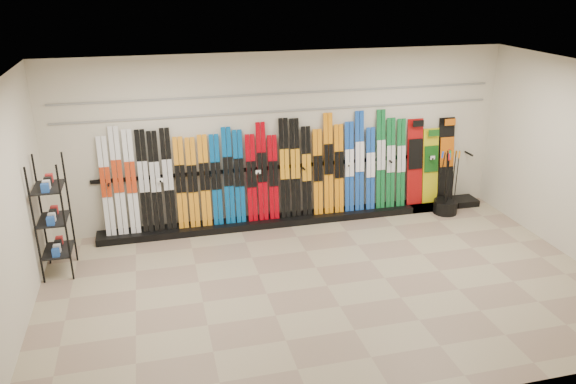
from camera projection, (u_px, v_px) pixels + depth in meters
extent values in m
plane|color=gray|center=(327.00, 286.00, 8.05)|extent=(8.00, 8.00, 0.00)
plane|color=beige|center=(285.00, 139.00, 9.77)|extent=(8.00, 0.00, 8.00)
plane|color=beige|center=(7.00, 218.00, 6.60)|extent=(0.00, 5.00, 5.00)
plane|color=silver|center=(333.00, 75.00, 6.97)|extent=(8.00, 8.00, 0.00)
cube|color=black|center=(300.00, 218.00, 10.14)|extent=(8.00, 0.40, 0.12)
cube|color=silver|center=(106.00, 187.00, 9.12)|extent=(0.17, 0.23, 1.65)
cube|color=silver|center=(118.00, 181.00, 9.15)|extent=(0.17, 0.24, 1.80)
cube|color=silver|center=(131.00, 182.00, 9.21)|extent=(0.17, 0.24, 1.74)
cube|color=black|center=(144.00, 182.00, 9.25)|extent=(0.17, 0.24, 1.72)
cube|color=black|center=(156.00, 182.00, 9.30)|extent=(0.17, 0.23, 1.69)
cube|color=black|center=(168.00, 180.00, 9.34)|extent=(0.17, 0.24, 1.73)
cube|color=orange|center=(181.00, 183.00, 9.41)|extent=(0.17, 0.22, 1.57)
cube|color=orange|center=(193.00, 183.00, 9.46)|extent=(0.17, 0.21, 1.54)
cube|color=orange|center=(205.00, 181.00, 9.50)|extent=(0.17, 0.22, 1.58)
cube|color=#064C91|center=(216.00, 180.00, 9.54)|extent=(0.17, 0.22, 1.57)
cube|color=#064C91|center=(228.00, 176.00, 9.58)|extent=(0.17, 0.23, 1.68)
cube|color=#064C91|center=(239.00, 177.00, 9.63)|extent=(0.17, 0.22, 1.62)
cube|color=#A3000B|center=(251.00, 178.00, 9.69)|extent=(0.17, 0.21, 1.53)
cube|color=#A3000B|center=(262.00, 172.00, 9.71)|extent=(0.17, 0.23, 1.72)
cube|color=#A3000B|center=(273.00, 178.00, 9.78)|extent=(0.17, 0.21, 1.49)
cube|color=black|center=(285.00, 169.00, 9.80)|extent=(0.17, 0.24, 1.77)
cube|color=black|center=(295.00, 168.00, 9.84)|extent=(0.17, 0.24, 1.75)
cube|color=black|center=(307.00, 172.00, 9.91)|extent=(0.17, 0.22, 1.60)
cube|color=orange|center=(318.00, 172.00, 9.96)|extent=(0.17, 0.21, 1.54)
cube|color=orange|center=(328.00, 164.00, 9.97)|extent=(0.17, 0.25, 1.81)
cube|color=orange|center=(339.00, 169.00, 10.05)|extent=(0.17, 0.22, 1.60)
cube|color=#1848AA|center=(349.00, 167.00, 10.09)|extent=(0.17, 0.22, 1.63)
cube|color=#1848AA|center=(359.00, 162.00, 10.11)|extent=(0.17, 0.25, 1.81)
cube|color=#1848AA|center=(370.00, 169.00, 10.20)|extent=(0.17, 0.21, 1.51)
cube|color=#11632C|center=(381.00, 160.00, 10.20)|extent=(0.17, 0.25, 1.81)
cube|color=#11632C|center=(391.00, 163.00, 10.27)|extent=(0.17, 0.23, 1.65)
cube|color=#11632C|center=(401.00, 163.00, 10.32)|extent=(0.17, 0.22, 1.63)
cube|color=#990C0C|center=(415.00, 162.00, 10.42)|extent=(0.30, 0.25, 1.60)
cube|color=gold|center=(430.00, 166.00, 10.51)|extent=(0.31, 0.22, 1.41)
cube|color=black|center=(446.00, 160.00, 10.56)|extent=(0.31, 0.24, 1.59)
cube|color=black|center=(53.00, 217.00, 8.13)|extent=(0.40, 0.60, 1.77)
cylinder|color=black|center=(445.00, 207.00, 10.47)|extent=(0.44, 0.44, 0.25)
cylinder|color=black|center=(446.00, 185.00, 10.17)|extent=(0.03, 0.12, 1.18)
cylinder|color=black|center=(456.00, 182.00, 10.29)|extent=(0.08, 0.12, 1.18)
cylinder|color=black|center=(447.00, 184.00, 10.21)|extent=(0.14, 0.02, 1.18)
cylinder|color=black|center=(447.00, 182.00, 10.33)|extent=(0.10, 0.10, 1.18)
cylinder|color=black|center=(446.00, 180.00, 10.43)|extent=(0.05, 0.10, 1.18)
cylinder|color=black|center=(453.00, 181.00, 10.35)|extent=(0.03, 0.03, 1.18)
cylinder|color=black|center=(440.00, 182.00, 10.30)|extent=(0.04, 0.14, 1.18)
cylinder|color=black|center=(447.00, 181.00, 10.36)|extent=(0.06, 0.03, 1.18)
cube|color=gray|center=(285.00, 111.00, 9.57)|extent=(7.60, 0.02, 0.03)
cube|color=gray|center=(285.00, 93.00, 9.46)|extent=(7.60, 0.02, 0.03)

